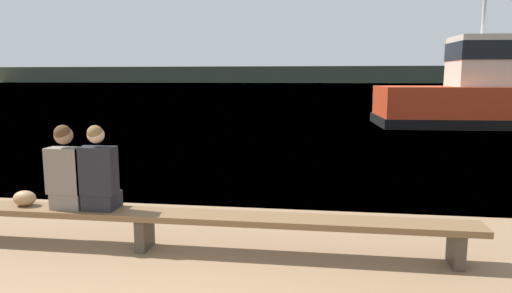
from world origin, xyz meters
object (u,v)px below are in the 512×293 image
object	(u,v)px
bench_main	(144,218)
shopping_bag	(25,198)
person_right	(99,174)
person_left	(67,172)
tugboat_red	(477,98)

from	to	relation	value
bench_main	shopping_bag	world-z (taller)	shopping_bag
bench_main	person_right	distance (m)	0.76
person_left	tugboat_red	distance (m)	18.04
bench_main	person_left	xyz separation A→B (m)	(-0.96, -0.00, 0.53)
shopping_bag	tugboat_red	size ratio (longest dim) A/B	0.03
person_left	shopping_bag	xyz separation A→B (m)	(-0.60, 0.03, -0.36)
bench_main	tugboat_red	bearing A→B (deg)	60.83
person_left	shopping_bag	world-z (taller)	person_left
person_left	shopping_bag	bearing A→B (deg)	177.59
person_right	tugboat_red	world-z (taller)	tugboat_red
shopping_bag	tugboat_red	bearing A→B (deg)	56.54
bench_main	tugboat_red	size ratio (longest dim) A/B	0.94
person_left	person_right	world-z (taller)	person_right
shopping_bag	person_left	bearing A→B (deg)	-2.41
shopping_bag	tugboat_red	distance (m)	18.35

